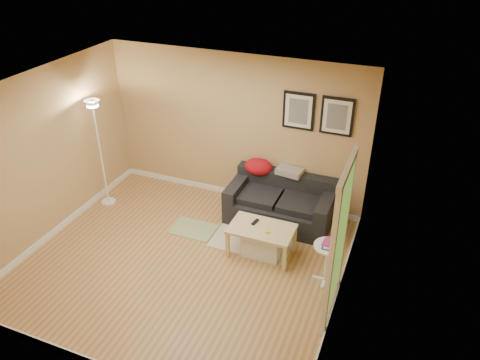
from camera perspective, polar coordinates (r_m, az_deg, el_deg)
The scene contains 24 objects.
floor at distance 6.98m, azimuth -6.91°, elevation -9.92°, with size 4.50×4.50×0.00m, color #B5864D.
ceiling at distance 5.68m, azimuth -8.52°, elevation 10.65°, with size 4.50×4.50×0.00m, color white.
wall_back at distance 7.83m, azimuth -0.61°, elevation 6.26°, with size 4.50×4.50×0.00m, color tan.
wall_front at distance 4.93m, azimuth -18.99°, elevation -11.76°, with size 4.50×4.50×0.00m, color tan.
wall_left at distance 7.49m, azimuth -22.92°, elevation 2.62°, with size 4.00×4.00×0.00m, color tan.
wall_right at distance 5.61m, azimuth 13.04°, elevation -5.06°, with size 4.00×4.00×0.00m, color tan.
baseboard_back at distance 8.40m, azimuth -0.59°, elevation -1.59°, with size 4.50×0.02×0.10m, color white.
baseboard_left at distance 8.09m, azimuth -21.13°, elevation -5.25°, with size 0.02×4.00×0.10m, color white.
baseboard_right at distance 6.40m, azimuth 11.65°, elevation -14.25°, with size 0.02×4.00×0.10m, color white.
sofa at distance 7.58m, azimuth 4.98°, elevation -2.64°, with size 1.70×0.90×0.75m, color black, non-canonical shape.
red_throw at distance 7.75m, azimuth 2.29°, elevation 1.63°, with size 0.48×0.36×0.28m, color #B3101E, non-canonical shape.
plaid_throw at distance 7.63m, azimuth 6.14°, elevation 1.07°, with size 0.42×0.26×0.10m, color tan, non-canonical shape.
framed_print_left at distance 7.30m, azimuth 7.25°, elevation 8.46°, with size 0.50×0.04×0.60m, color black, non-canonical shape.
framed_print_right at distance 7.18m, azimuth 11.90°, elevation 7.69°, with size 0.50×0.04×0.60m, color black, non-canonical shape.
area_rug at distance 7.33m, azimuth 1.65°, elevation -7.33°, with size 1.25×0.85×0.01m, color beige.
green_runner at distance 7.59m, azimuth -5.72°, elevation -6.04°, with size 0.70×0.50×0.01m, color #668C4C.
coffee_table at distance 6.93m, azimuth 2.65°, elevation -7.49°, with size 0.95×0.58×0.47m, color #DFC888, non-canonical shape.
remote_control at distance 6.89m, azimuth 1.88°, elevation -5.20°, with size 0.05×0.16×0.02m, color black.
tape_roll at distance 6.69m, azimuth 3.37°, elevation -6.38°, with size 0.07×0.07×0.03m, color yellow.
storage_bin at distance 6.97m, azimuth 2.87°, elevation -7.83°, with size 0.58×0.42×0.36m, color white, non-canonical shape.
side_table at distance 6.52m, azimuth 10.63°, elevation -10.07°, with size 0.40×0.40×0.61m, color white, non-canonical shape.
book_stack at distance 6.31m, azimuth 10.99°, elevation -7.72°, with size 0.17×0.23×0.07m, color #332F8E, non-canonical shape.
floor_lamp at distance 8.11m, azimuth -16.76°, elevation 2.74°, with size 0.25×0.25×1.92m, color white, non-canonical shape.
doorway at distance 5.66m, azimuth 11.95°, elevation -8.06°, with size 0.12×1.01×2.13m, color white, non-canonical shape.
Camera 1 is at (2.74, -4.62, 4.45)m, focal length 34.59 mm.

